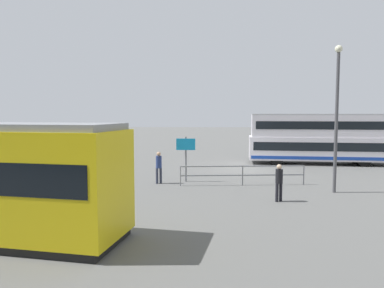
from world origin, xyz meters
The scene contains 7 objects.
ground_plane centered at (0.00, 0.00, 0.00)m, with size 160.00×160.00×0.00m, color #62625F.
double_decker_bus centered at (-5.94, -3.14, 1.97)m, with size 10.89×3.46×3.87m.
pedestrian_near_railing centered at (5.34, 5.38, 1.03)m, with size 0.43×0.43×1.78m.
pedestrian_crossing centered at (-0.56, 9.28, 0.96)m, with size 0.44×0.44×1.66m.
pedestrian_railing centered at (0.72, 5.66, 0.73)m, with size 6.80×0.76×1.08m.
info_sign centered at (3.87, 4.75, 1.79)m, with size 1.08×0.12×2.58m.
street_lamp centered at (-3.65, 7.25, 4.17)m, with size 0.36×0.36×7.16m.
Camera 1 is at (2.47, 25.38, 3.89)m, focal length 34.19 mm.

